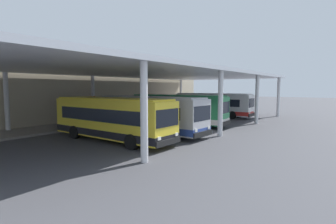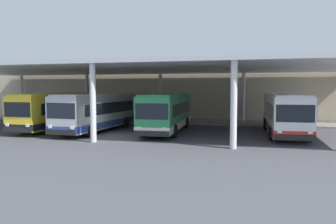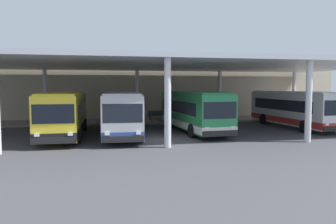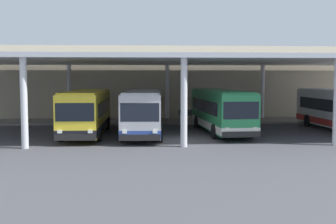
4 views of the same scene
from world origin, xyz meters
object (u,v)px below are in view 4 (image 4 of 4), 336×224
Objects in this scene: bus_second_bay at (143,112)px; bus_middle_bay at (221,110)px; bench_waiting at (188,115)px; banner_sign at (146,101)px; bus_nearest_bay at (87,112)px; trash_bin at (154,115)px.

bus_second_bay and bus_middle_bay have the same top height.
bus_second_bay reaches higher than bench_waiting.
bus_second_bay is 5.90× the size of bench_waiting.
banner_sign is (-3.93, -0.88, 1.32)m from bench_waiting.
bus_nearest_bay and bus_middle_bay have the same top height.
trash_bin is 1.60m from banner_sign.
bus_nearest_bay reaches higher than bench_waiting.
trash_bin reaches higher than bench_waiting.
bus_nearest_bay is at bearing -121.84° from trash_bin.
bus_middle_bay is 10.88× the size of trash_bin.
bench_waiting is at bearing 46.22° from bus_nearest_bay.
bus_nearest_bay is at bearing 175.39° from bus_second_bay.
bench_waiting is 4.23m from banner_sign.
bus_nearest_bay is 0.99× the size of bus_second_bay.
bench_waiting is at bearing 12.59° from banner_sign.
bus_middle_bay is at bearing -78.92° from bench_waiting.
banner_sign reaches higher than bench_waiting.
trash_bin is (-3.14, -0.39, 0.01)m from bench_waiting.
bus_middle_bay is 5.93× the size of bench_waiting.
banner_sign is at bearing 60.82° from bus_nearest_bay.
bus_middle_bay is 8.12m from bench_waiting.
bus_middle_bay is 8.91m from banner_sign.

